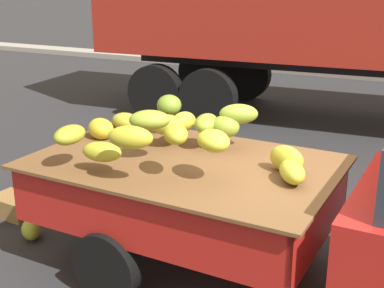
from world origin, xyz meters
TOP-DOWN VIEW (x-y plane):
  - ground at (0.00, 0.00)m, footprint 220.00×220.00m
  - fallen_banana_bunch_near_tailgate at (-2.86, -0.34)m, footprint 0.36×0.35m
  - produce_crate at (-3.45, 0.03)m, footprint 0.55×0.41m

SIDE VIEW (x-z plane):
  - ground at x=0.00m, z-range 0.00..0.00m
  - fallen_banana_bunch_near_tailgate at x=-2.86m, z-range 0.00..0.21m
  - produce_crate at x=-3.45m, z-range 0.00..0.23m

